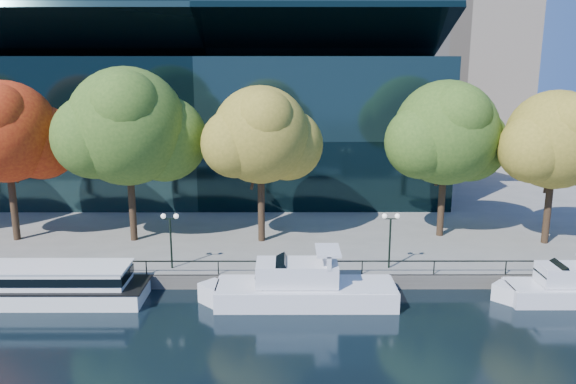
{
  "coord_description": "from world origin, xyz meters",
  "views": [
    {
      "loc": [
        4.77,
        -33.54,
        15.26
      ],
      "look_at": [
        4.86,
        8.0,
        5.79
      ],
      "focal_mm": 35.0,
      "sensor_mm": 36.0,
      "label": 1
    }
  ],
  "objects_px": {
    "tree_2": "(130,129)",
    "tree_1": "(7,134)",
    "cruiser_near": "(298,287)",
    "tree_5": "(557,142)",
    "tree_4": "(448,135)",
    "lamp_1": "(170,228)",
    "cruiser_far": "(569,287)",
    "lamp_2": "(390,228)",
    "tree_3": "(263,137)",
    "tour_boat": "(29,283)"
  },
  "relations": [
    {
      "from": "tree_5",
      "to": "tour_boat",
      "type": "bearing_deg",
      "value": -166.31
    },
    {
      "from": "tour_boat",
      "to": "cruiser_near",
      "type": "height_order",
      "value": "cruiser_near"
    },
    {
      "from": "lamp_2",
      "to": "cruiser_far",
      "type": "bearing_deg",
      "value": -18.07
    },
    {
      "from": "tour_boat",
      "to": "tree_5",
      "type": "relative_size",
      "value": 1.28
    },
    {
      "from": "tour_boat",
      "to": "lamp_2",
      "type": "relative_size",
      "value": 3.92
    },
    {
      "from": "tour_boat",
      "to": "tree_3",
      "type": "height_order",
      "value": "tree_3"
    },
    {
      "from": "cruiser_far",
      "to": "tree_2",
      "type": "height_order",
      "value": "tree_2"
    },
    {
      "from": "tree_5",
      "to": "lamp_1",
      "type": "xyz_separation_m",
      "value": [
        -29.52,
        -5.73,
        -5.33
      ]
    },
    {
      "from": "tree_2",
      "to": "lamp_1",
      "type": "bearing_deg",
      "value": -56.85
    },
    {
      "from": "tour_boat",
      "to": "tree_1",
      "type": "relative_size",
      "value": 1.21
    },
    {
      "from": "cruiser_near",
      "to": "tree_3",
      "type": "xyz_separation_m",
      "value": [
        -2.64,
        10.31,
        8.46
      ]
    },
    {
      "from": "tree_2",
      "to": "tree_5",
      "type": "xyz_separation_m",
      "value": [
        33.79,
        -0.81,
        -0.93
      ]
    },
    {
      "from": "cruiser_far",
      "to": "lamp_2",
      "type": "distance_m",
      "value": 12.11
    },
    {
      "from": "tree_2",
      "to": "tree_1",
      "type": "bearing_deg",
      "value": 179.21
    },
    {
      "from": "cruiser_far",
      "to": "lamp_2",
      "type": "xyz_separation_m",
      "value": [
        -11.16,
        3.64,
        2.97
      ]
    },
    {
      "from": "tree_1",
      "to": "tree_4",
      "type": "distance_m",
      "value": 35.59
    },
    {
      "from": "cruiser_near",
      "to": "tree_5",
      "type": "height_order",
      "value": "tree_5"
    },
    {
      "from": "tree_4",
      "to": "lamp_1",
      "type": "relative_size",
      "value": 3.25
    },
    {
      "from": "tree_3",
      "to": "tree_5",
      "type": "height_order",
      "value": "tree_3"
    },
    {
      "from": "tree_2",
      "to": "lamp_1",
      "type": "height_order",
      "value": "tree_2"
    },
    {
      "from": "tour_boat",
      "to": "tree_4",
      "type": "xyz_separation_m",
      "value": [
        30.1,
        11.33,
        8.32
      ]
    },
    {
      "from": "cruiser_near",
      "to": "tree_2",
      "type": "xyz_separation_m",
      "value": [
        -13.23,
        10.5,
        9.08
      ]
    },
    {
      "from": "tree_2",
      "to": "tree_5",
      "type": "height_order",
      "value": "tree_2"
    },
    {
      "from": "tree_4",
      "to": "lamp_2",
      "type": "distance_m",
      "value": 11.27
    },
    {
      "from": "tree_3",
      "to": "tree_5",
      "type": "bearing_deg",
      "value": -1.53
    },
    {
      "from": "tree_2",
      "to": "tree_5",
      "type": "distance_m",
      "value": 33.81
    },
    {
      "from": "tour_boat",
      "to": "cruiser_far",
      "type": "bearing_deg",
      "value": -0.14
    },
    {
      "from": "tree_5",
      "to": "lamp_1",
      "type": "relative_size",
      "value": 3.07
    },
    {
      "from": "tour_boat",
      "to": "tree_2",
      "type": "height_order",
      "value": "tree_2"
    },
    {
      "from": "tree_4",
      "to": "lamp_2",
      "type": "relative_size",
      "value": 3.25
    },
    {
      "from": "tree_3",
      "to": "lamp_2",
      "type": "bearing_deg",
      "value": -34.47
    },
    {
      "from": "tree_3",
      "to": "lamp_1",
      "type": "height_order",
      "value": "tree_3"
    },
    {
      "from": "cruiser_near",
      "to": "tree_5",
      "type": "distance_m",
      "value": 24.15
    },
    {
      "from": "lamp_2",
      "to": "tree_3",
      "type": "bearing_deg",
      "value": 145.53
    },
    {
      "from": "tree_5",
      "to": "lamp_1",
      "type": "bearing_deg",
      "value": -169.0
    },
    {
      "from": "cruiser_near",
      "to": "lamp_1",
      "type": "xyz_separation_m",
      "value": [
        -8.96,
        3.96,
        2.82
      ]
    },
    {
      "from": "tour_boat",
      "to": "tree_5",
      "type": "distance_m",
      "value": 40.07
    },
    {
      "from": "lamp_1",
      "to": "cruiser_near",
      "type": "bearing_deg",
      "value": -23.84
    },
    {
      "from": "cruiser_far",
      "to": "tree_4",
      "type": "xyz_separation_m",
      "value": [
        -5.26,
        11.42,
        8.58
      ]
    },
    {
      "from": "cruiser_near",
      "to": "tree_3",
      "type": "relative_size",
      "value": 1.02
    },
    {
      "from": "tour_boat",
      "to": "lamp_1",
      "type": "bearing_deg",
      "value": 22.4
    },
    {
      "from": "cruiser_far",
      "to": "tree_2",
      "type": "xyz_separation_m",
      "value": [
        -31.01,
        10.19,
        9.23
      ]
    },
    {
      "from": "tree_4",
      "to": "tree_5",
      "type": "height_order",
      "value": "tree_4"
    },
    {
      "from": "tree_2",
      "to": "lamp_2",
      "type": "height_order",
      "value": "tree_2"
    },
    {
      "from": "tree_1",
      "to": "tree_4",
      "type": "relative_size",
      "value": 1.0
    },
    {
      "from": "cruiser_far",
      "to": "lamp_1",
      "type": "height_order",
      "value": "lamp_1"
    },
    {
      "from": "lamp_2",
      "to": "cruiser_near",
      "type": "bearing_deg",
      "value": -149.1
    },
    {
      "from": "cruiser_far",
      "to": "tree_3",
      "type": "distance_m",
      "value": 24.31
    },
    {
      "from": "tree_2",
      "to": "tree_3",
      "type": "bearing_deg",
      "value": -1.05
    },
    {
      "from": "tree_3",
      "to": "tree_4",
      "type": "height_order",
      "value": "tree_4"
    }
  ]
}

